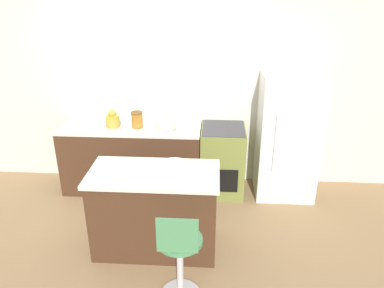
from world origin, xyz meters
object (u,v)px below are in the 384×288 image
Objects in this scene: oven_range at (222,160)px; stool_chair at (180,257)px; kettle at (113,120)px; mixing_bowl at (166,124)px; refrigerator at (287,137)px.

stool_chair is (-0.39, -1.93, 0.02)m from oven_range.
kettle is (-1.42, -0.03, 0.54)m from oven_range.
mixing_bowl is at bearing 100.13° from stool_chair.
kettle is (-2.24, -0.03, 0.19)m from refrigerator.
oven_range is at bearing 78.68° from stool_chair.
stool_chair is at bearing -121.92° from refrigerator.
kettle is at bearing 118.50° from stool_chair.
oven_range is at bearing -179.93° from refrigerator.
oven_range is at bearing 2.07° from mixing_bowl.
kettle is at bearing -179.30° from refrigerator.
stool_chair is at bearing -61.50° from kettle.
oven_range is 4.00× the size of kettle.
refrigerator is 2.30m from stool_chair.
stool_chair is 2.00m from mixing_bowl.
refrigerator is at bearing 1.01° from mixing_bowl.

